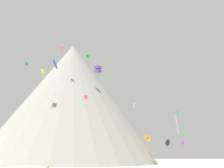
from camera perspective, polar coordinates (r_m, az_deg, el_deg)
rock_massif at (r=108.88m, az=-8.31°, el=-3.96°), size 94.11×94.11×47.42m
kite_indigo_mid at (r=68.80m, az=-2.98°, el=3.07°), size 2.01×2.00×4.50m
kite_lime_high at (r=90.33m, az=-14.10°, el=2.48°), size 1.65×1.59×5.70m
kite_yellow_low at (r=96.58m, az=7.60°, el=-11.27°), size 1.72×2.31×5.86m
kite_rainbow_mid at (r=73.40m, az=-5.61°, el=-2.79°), size 1.34×1.34×3.18m
kite_black_low at (r=80.71m, az=11.49°, el=-11.88°), size 1.92×1.55×1.84m
kite_green_high at (r=100.10m, az=-5.19°, el=5.79°), size 1.55×1.60×5.17m
kite_violet_low at (r=83.13m, az=14.43°, el=-11.99°), size 1.25×1.23×4.46m
kite_magenta_high at (r=99.55m, az=-10.57°, el=7.62°), size 1.29×1.53×4.74m
kite_cyan_low at (r=67.45m, az=13.38°, el=-6.02°), size 1.21×1.23×5.75m
kite_pink_mid at (r=94.96m, az=4.74°, el=-4.50°), size 0.76×2.10×2.07m
kite_blue_mid at (r=64.78m, az=-11.67°, el=4.08°), size 1.35×2.51×2.34m
kite_orange_low at (r=91.69m, az=7.23°, el=-10.99°), size 1.53×1.55×4.13m
kite_teal_high at (r=89.44m, az=-17.40°, el=4.04°), size 0.71×0.91×1.29m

